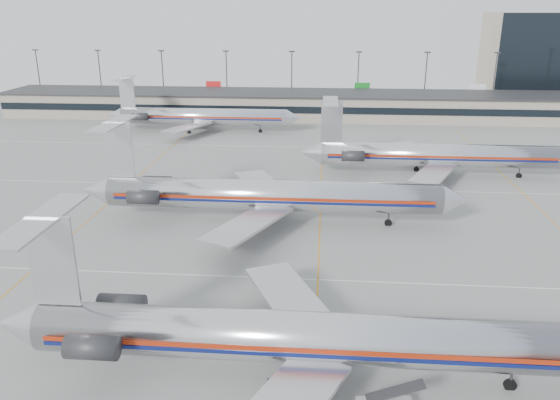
# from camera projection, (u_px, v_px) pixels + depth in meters

# --- Properties ---
(ground) EXTENTS (260.00, 260.00, 0.00)m
(ground) POSITION_uv_depth(u_px,v_px,m) (316.00, 335.00, 45.87)
(ground) COLOR gray
(ground) RESTS_ON ground
(apron_markings) EXTENTS (160.00, 0.15, 0.02)m
(apron_markings) POSITION_uv_depth(u_px,v_px,m) (318.00, 280.00, 55.27)
(apron_markings) COLOR silver
(apron_markings) RESTS_ON ground
(terminal) EXTENTS (162.00, 17.00, 6.25)m
(terminal) POSITION_uv_depth(u_px,v_px,m) (324.00, 105.00, 136.96)
(terminal) COLOR gray
(terminal) RESTS_ON ground
(light_mast_row) EXTENTS (163.60, 0.40, 15.28)m
(light_mast_row) POSITION_uv_depth(u_px,v_px,m) (325.00, 76.00, 148.36)
(light_mast_row) COLOR #38383D
(light_mast_row) RESTS_ON ground
(distant_building) EXTENTS (30.00, 20.00, 25.00)m
(distant_building) POSITION_uv_depth(u_px,v_px,m) (540.00, 58.00, 157.33)
(distant_building) COLOR tan
(distant_building) RESTS_ON ground
(jet_foreground) EXTENTS (47.51, 27.98, 12.44)m
(jet_foreground) POSITION_uv_depth(u_px,v_px,m) (300.00, 336.00, 39.36)
(jet_foreground) COLOR silver
(jet_foreground) RESTS_ON ground
(jet_second_row) EXTENTS (49.18, 28.96, 12.87)m
(jet_second_row) POSITION_uv_depth(u_px,v_px,m) (264.00, 194.00, 69.07)
(jet_second_row) COLOR silver
(jet_second_row) RESTS_ON ground
(jet_third_row) EXTENTS (44.90, 27.62, 12.28)m
(jet_third_row) POSITION_uv_depth(u_px,v_px,m) (433.00, 155.00, 88.60)
(jet_third_row) COLOR silver
(jet_third_row) RESTS_ON ground
(jet_back_row) EXTENTS (43.47, 26.74, 11.89)m
(jet_back_row) POSITION_uv_depth(u_px,v_px,m) (199.00, 116.00, 120.98)
(jet_back_row) COLOR silver
(jet_back_row) RESTS_ON ground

